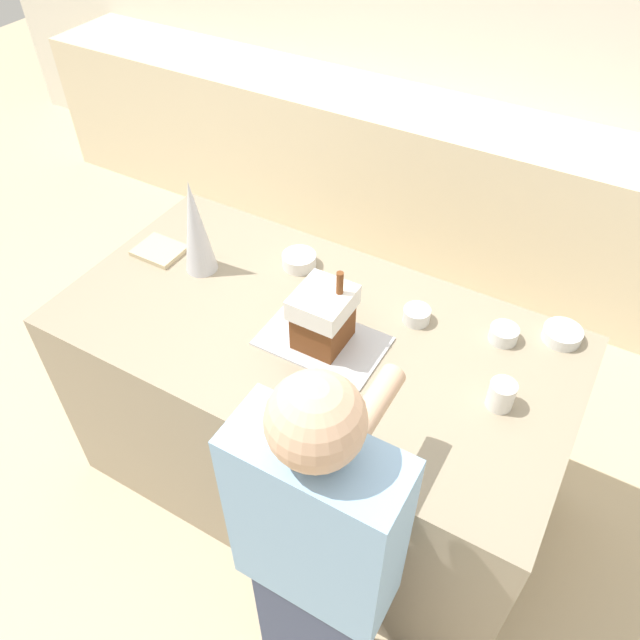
{
  "coord_description": "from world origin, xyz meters",
  "views": [
    {
      "loc": [
        0.81,
        -1.36,
        2.52
      ],
      "look_at": [
        0.03,
        0.0,
        1.01
      ],
      "focal_mm": 35.0,
      "sensor_mm": 36.0,
      "label": 1
    }
  ],
  "objects_px": {
    "decorative_tree": "(195,227)",
    "mug": "(501,395)",
    "baking_tray": "(323,341)",
    "candy_bowl_center_rear": "(299,260)",
    "gingerbread_house": "(323,316)",
    "person": "(318,568)",
    "cookbook": "(159,251)",
    "candy_bowl_near_tray_right": "(417,314)",
    "candy_bowl_beside_tree": "(562,334)",
    "candy_bowl_near_tray_left": "(504,333)"
  },
  "relations": [
    {
      "from": "candy_bowl_near_tray_left",
      "to": "gingerbread_house",
      "type": "bearing_deg",
      "value": -149.11
    },
    {
      "from": "decorative_tree",
      "to": "candy_bowl_near_tray_right",
      "type": "bearing_deg",
      "value": 9.64
    },
    {
      "from": "candy_bowl_center_rear",
      "to": "candy_bowl_beside_tree",
      "type": "bearing_deg",
      "value": 6.17
    },
    {
      "from": "person",
      "to": "candy_bowl_near_tray_right",
      "type": "bearing_deg",
      "value": 97.54
    },
    {
      "from": "baking_tray",
      "to": "mug",
      "type": "relative_size",
      "value": 4.39
    },
    {
      "from": "gingerbread_house",
      "to": "mug",
      "type": "xyz_separation_m",
      "value": [
        0.62,
        0.03,
        -0.07
      ]
    },
    {
      "from": "candy_bowl_near_tray_left",
      "to": "person",
      "type": "relative_size",
      "value": 0.06
    },
    {
      "from": "baking_tray",
      "to": "candy_bowl_near_tray_right",
      "type": "xyz_separation_m",
      "value": [
        0.24,
        0.26,
        0.03
      ]
    },
    {
      "from": "candy_bowl_center_rear",
      "to": "person",
      "type": "height_order",
      "value": "person"
    },
    {
      "from": "candy_bowl_near_tray_left",
      "to": "cookbook",
      "type": "relative_size",
      "value": 0.54
    },
    {
      "from": "gingerbread_house",
      "to": "candy_bowl_beside_tree",
      "type": "distance_m",
      "value": 0.84
    },
    {
      "from": "candy_bowl_center_rear",
      "to": "mug",
      "type": "distance_m",
      "value": 0.96
    },
    {
      "from": "gingerbread_house",
      "to": "person",
      "type": "relative_size",
      "value": 0.19
    },
    {
      "from": "candy_bowl_center_rear",
      "to": "gingerbread_house",
      "type": "bearing_deg",
      "value": -47.73
    },
    {
      "from": "mug",
      "to": "cookbook",
      "type": "bearing_deg",
      "value": 177.12
    },
    {
      "from": "gingerbread_house",
      "to": "person",
      "type": "height_order",
      "value": "person"
    },
    {
      "from": "baking_tray",
      "to": "decorative_tree",
      "type": "height_order",
      "value": "decorative_tree"
    },
    {
      "from": "candy_bowl_center_rear",
      "to": "candy_bowl_beside_tree",
      "type": "relative_size",
      "value": 0.99
    },
    {
      "from": "gingerbread_house",
      "to": "candy_bowl_beside_tree",
      "type": "relative_size",
      "value": 2.22
    },
    {
      "from": "baking_tray",
      "to": "candy_bowl_center_rear",
      "type": "distance_m",
      "value": 0.43
    },
    {
      "from": "gingerbread_house",
      "to": "candy_bowl_near_tray_left",
      "type": "distance_m",
      "value": 0.64
    },
    {
      "from": "person",
      "to": "mug",
      "type": "bearing_deg",
      "value": 69.63
    },
    {
      "from": "gingerbread_house",
      "to": "person",
      "type": "bearing_deg",
      "value": -61.43
    },
    {
      "from": "candy_bowl_near_tray_right",
      "to": "candy_bowl_near_tray_left",
      "type": "height_order",
      "value": "same"
    },
    {
      "from": "decorative_tree",
      "to": "mug",
      "type": "bearing_deg",
      "value": -3.73
    },
    {
      "from": "gingerbread_house",
      "to": "candy_bowl_center_rear",
      "type": "relative_size",
      "value": 2.23
    },
    {
      "from": "baking_tray",
      "to": "candy_bowl_near_tray_right",
      "type": "bearing_deg",
      "value": 47.51
    },
    {
      "from": "baking_tray",
      "to": "candy_bowl_near_tray_right",
      "type": "distance_m",
      "value": 0.36
    },
    {
      "from": "gingerbread_house",
      "to": "person",
      "type": "xyz_separation_m",
      "value": [
        0.36,
        -0.66,
        -0.24
      ]
    },
    {
      "from": "candy_bowl_near_tray_right",
      "to": "candy_bowl_near_tray_left",
      "type": "bearing_deg",
      "value": 11.69
    },
    {
      "from": "baking_tray",
      "to": "candy_bowl_center_rear",
      "type": "bearing_deg",
      "value": 132.22
    },
    {
      "from": "gingerbread_house",
      "to": "cookbook",
      "type": "distance_m",
      "value": 0.84
    },
    {
      "from": "candy_bowl_beside_tree",
      "to": "person",
      "type": "relative_size",
      "value": 0.08
    },
    {
      "from": "candy_bowl_near_tray_left",
      "to": "person",
      "type": "bearing_deg",
      "value": -100.29
    },
    {
      "from": "candy_bowl_beside_tree",
      "to": "person",
      "type": "xyz_separation_m",
      "value": [
        -0.36,
        -1.09,
        -0.14
      ]
    },
    {
      "from": "baking_tray",
      "to": "candy_bowl_near_tray_right",
      "type": "height_order",
      "value": "candy_bowl_near_tray_right"
    },
    {
      "from": "decorative_tree",
      "to": "mug",
      "type": "relative_size",
      "value": 4.04
    },
    {
      "from": "candy_bowl_beside_tree",
      "to": "candy_bowl_near_tray_left",
      "type": "bearing_deg",
      "value": -149.4
    },
    {
      "from": "candy_bowl_near_tray_left",
      "to": "candy_bowl_near_tray_right",
      "type": "bearing_deg",
      "value": -168.31
    },
    {
      "from": "baking_tray",
      "to": "decorative_tree",
      "type": "bearing_deg",
      "value": 169.36
    },
    {
      "from": "gingerbread_house",
      "to": "cookbook",
      "type": "xyz_separation_m",
      "value": [
        -0.83,
        0.11,
        -0.11
      ]
    },
    {
      "from": "candy_bowl_near_tray_right",
      "to": "person",
      "type": "bearing_deg",
      "value": -82.46
    },
    {
      "from": "candy_bowl_beside_tree",
      "to": "mug",
      "type": "distance_m",
      "value": 0.41
    },
    {
      "from": "decorative_tree",
      "to": "mug",
      "type": "height_order",
      "value": "decorative_tree"
    },
    {
      "from": "candy_bowl_near_tray_right",
      "to": "cookbook",
      "type": "distance_m",
      "value": 1.08
    },
    {
      "from": "baking_tray",
      "to": "gingerbread_house",
      "type": "bearing_deg",
      "value": 35.13
    },
    {
      "from": "candy_bowl_near_tray_right",
      "to": "cookbook",
      "type": "bearing_deg",
      "value": -171.84
    },
    {
      "from": "candy_bowl_center_rear",
      "to": "candy_bowl_near_tray_right",
      "type": "bearing_deg",
      "value": -6.29
    },
    {
      "from": "cookbook",
      "to": "person",
      "type": "relative_size",
      "value": 0.12
    },
    {
      "from": "gingerbread_house",
      "to": "candy_bowl_center_rear",
      "type": "distance_m",
      "value": 0.44
    }
  ]
}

